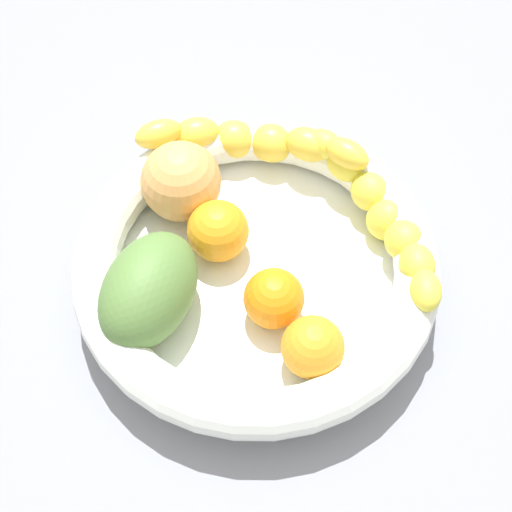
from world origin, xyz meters
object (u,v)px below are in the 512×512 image
Objects in this scene: banana_draped_left at (383,215)px; orange_front at (217,232)px; mango_green at (149,290)px; peach_blush at (181,181)px; banana_draped_right at (252,141)px; orange_mid_left at (313,347)px; orange_mid_right at (274,298)px; fruit_bowl at (256,268)px.

banana_draped_left is 3.59× the size of orange_front.
mango_green is (-8.28, 0.02, 0.92)cm from orange_front.
orange_front is at bearing -105.81° from peach_blush.
banana_draped_right is 21.26cm from orange_mid_left.
orange_mid_right is at bearing -50.98° from mango_green.
fruit_bowl is 2.90× the size of mango_green.
banana_draped_left is 2.70× the size of peach_blush.
orange_mid_left is at bearing -111.69° from fruit_bowl.
orange_mid_right is at bearing -103.33° from orange_front.
fruit_bowl is at bearing 150.85° from banana_draped_left.
mango_green is at bearing -167.51° from banana_draped_right.
mango_green is at bearing 151.75° from banana_draped_left.
mango_green is (-18.82, 10.11, 0.70)cm from banana_draped_left.
orange_mid_left and orange_mid_right have the same top height.
peach_blush is at bearing 29.52° from mango_green.
peach_blush reaches higher than orange_mid_left.
orange_mid_right is 0.47× the size of mango_green.
orange_front is 1.07× the size of orange_mid_right.
orange_front is 0.50× the size of mango_green.
banana_draped_right reaches higher than orange_mid_left.
peach_blush is (-7.83, 1.67, 0.24)cm from banana_draped_right.
banana_draped_right is at bearing 46.36° from orange_mid_right.
peach_blush reaches higher than orange_front.
fruit_bowl is 9.81cm from mango_green.
banana_draped_left is at bearing -85.40° from banana_draped_right.
orange_front is at bearing -0.10° from mango_green.
orange_mid_right reaches higher than fruit_bowl.
orange_front is at bearing 75.65° from orange_mid_left.
mango_green is at bearing 129.02° from orange_mid_right.
peach_blush reaches higher than fruit_bowl.
banana_draped_right is 18.13cm from mango_green.
orange_mid_right is 13.98cm from peach_blush.
fruit_bowl is 4.38cm from orange_mid_right.
orange_front is at bearing -157.31° from banana_draped_right.
banana_draped_right reaches higher than fruit_bowl.
banana_draped_right is at bearing -12.04° from peach_blush.
peach_blush is at bearing 75.21° from orange_mid_left.
peach_blush reaches higher than banana_draped_left.
banana_draped_left is 14.20cm from orange_mid_left.
banana_draped_left is (10.40, -5.80, 1.88)cm from fruit_bowl.
banana_draped_left is at bearing -43.78° from orange_front.
orange_mid_right is (-1.87, -7.90, -0.18)cm from orange_front.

